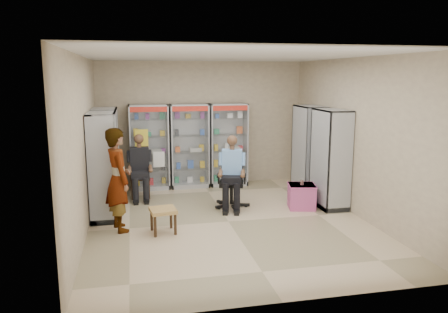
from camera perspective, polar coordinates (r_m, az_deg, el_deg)
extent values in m
plane|color=#C6AE89|center=(8.17, 0.57, -8.49)|extent=(6.00, 6.00, 0.00)
cube|color=#BEAE8D|center=(10.74, -2.90, 4.31)|extent=(5.00, 0.02, 3.00)
cube|color=#BEAE8D|center=(4.98, 8.14, -3.10)|extent=(5.00, 0.02, 3.00)
cube|color=#BEAE8D|center=(7.67, -17.95, 1.30)|extent=(0.02, 6.00, 3.00)
cube|color=#BEAE8D|center=(8.70, 16.90, 2.40)|extent=(0.02, 6.00, 3.00)
cube|color=silver|center=(7.73, 0.62, 13.03)|extent=(5.00, 6.00, 0.02)
cube|color=#A2A4A9|center=(10.41, -9.72, 1.19)|extent=(0.90, 0.50, 2.00)
cube|color=silver|center=(10.49, -4.53, 1.38)|extent=(0.90, 0.50, 2.00)
cube|color=#AAADB1|center=(10.65, 0.54, 1.56)|extent=(0.90, 0.50, 2.00)
cube|color=#B3B6BB|center=(10.08, 11.04, 0.85)|extent=(0.90, 0.50, 2.00)
cube|color=silver|center=(9.10, 13.73, -0.30)|extent=(0.90, 0.50, 2.00)
cube|color=#A5A6AC|center=(9.50, -15.09, 0.09)|extent=(0.90, 0.50, 2.00)
cube|color=#B3B6BB|center=(8.42, -15.46, -1.24)|extent=(0.90, 0.50, 2.00)
cube|color=black|center=(9.79, -10.91, -2.60)|extent=(0.42, 0.42, 0.94)
cube|color=black|center=(8.92, 0.98, -3.18)|extent=(0.74, 0.74, 1.10)
cube|color=#C54F82|center=(9.03, 10.09, -5.15)|extent=(0.61, 0.60, 0.49)
cylinder|color=#530F07|center=(8.94, 10.15, -3.32)|extent=(0.07, 0.07, 0.11)
cube|color=#A47D45|center=(9.14, 10.49, -5.33)|extent=(0.46, 0.46, 0.39)
cube|color=#B6814C|center=(7.63, -7.93, -8.29)|extent=(0.48, 0.48, 0.43)
imported|color=#979799|center=(7.73, -13.66, -2.97)|extent=(0.61, 0.76, 1.80)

